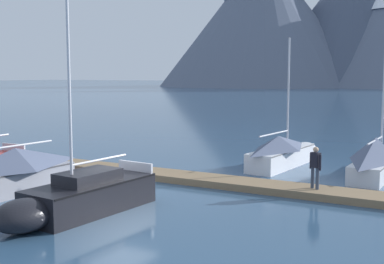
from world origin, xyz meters
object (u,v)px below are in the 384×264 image
(sailboat_far_berth, at_px, (377,157))
(sailboat_second_berth, at_px, (3,174))
(person_on_dock, at_px, (315,165))
(sailboat_mid_dock_starboard, at_px, (284,151))
(sailboat_mid_dock_port, at_px, (78,198))

(sailboat_far_berth, bearing_deg, sailboat_second_berth, -136.89)
(sailboat_second_berth, relative_size, person_on_dock, 5.21)
(sailboat_second_berth, distance_m, sailboat_mid_dock_starboard, 14.08)
(person_on_dock, bearing_deg, sailboat_mid_dock_port, -132.96)
(sailboat_far_berth, height_order, person_on_dock, sailboat_far_berth)
(sailboat_second_berth, bearing_deg, sailboat_far_berth, 43.11)
(person_on_dock, bearing_deg, sailboat_far_berth, 74.99)
(sailboat_mid_dock_port, height_order, person_on_dock, sailboat_mid_dock_port)
(sailboat_mid_dock_port, xyz_separation_m, person_on_dock, (6.30, 6.76, 0.62))
(sailboat_mid_dock_starboard, bearing_deg, person_on_dock, -60.69)
(sailboat_mid_dock_port, bearing_deg, sailboat_mid_dock_starboard, 76.46)
(sailboat_second_berth, height_order, sailboat_mid_dock_starboard, sailboat_second_berth)
(sailboat_second_berth, xyz_separation_m, sailboat_far_berth, (12.32, 11.53, 0.02))
(sailboat_mid_dock_starboard, bearing_deg, sailboat_mid_dock_port, -103.54)
(sailboat_second_berth, distance_m, sailboat_mid_dock_port, 4.61)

